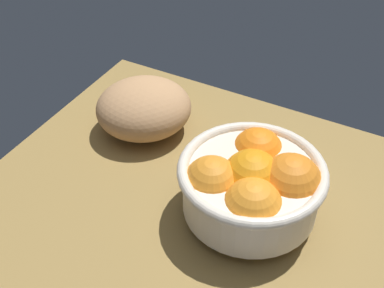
{
  "coord_description": "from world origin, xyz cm",
  "views": [
    {
      "loc": [
        24.06,
        -47.3,
        57.2
      ],
      "look_at": [
        -4.98,
        6.9,
        5.0
      ],
      "focal_mm": 48.93,
      "sensor_mm": 36.0,
      "label": 1
    }
  ],
  "objects": [
    {
      "name": "bread_loaf",
      "position": [
        -16.9,
        11.83,
        4.54
      ],
      "size": [
        21.9,
        21.67,
        9.08
      ],
      "primitive_type": "ellipsoid",
      "rotation": [
        0.0,
        0.0,
        3.8
      ],
      "color": "tan",
      "rests_on": "ground"
    },
    {
      "name": "ground_plane",
      "position": [
        0.0,
        0.0,
        -1.5
      ],
      "size": [
        67.06,
        58.58,
        3.0
      ],
      "primitive_type": "cube",
      "color": "olive"
    },
    {
      "name": "fruit_bowl",
      "position": [
        7.22,
        1.84,
        6.33
      ],
      "size": [
        20.6,
        20.6,
        11.57
      ],
      "color": "beige",
      "rests_on": "ground"
    }
  ]
}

